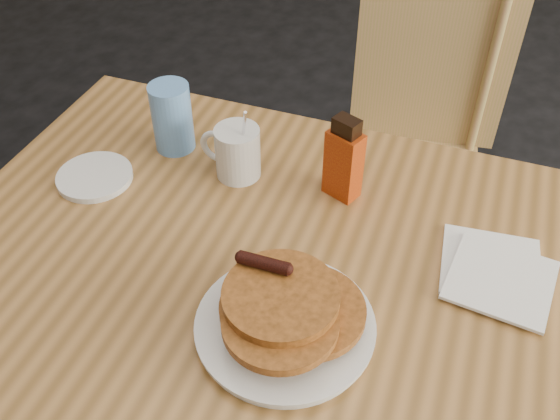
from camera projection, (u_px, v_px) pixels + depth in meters
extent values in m
cube|color=#9E6B38|center=(294.00, 272.00, 1.02)|extent=(1.26, 0.89, 0.04)
cube|color=#AD8051|center=(294.00, 278.00, 1.03)|extent=(1.31, 0.93, 0.02)
cube|color=#AD8051|center=(400.00, 178.00, 1.67)|extent=(0.48, 0.48, 0.04)
cube|color=#AD8051|center=(432.00, 67.00, 1.63)|extent=(0.40, 0.12, 0.44)
cylinder|color=#AD8051|center=(318.00, 257.00, 1.76)|extent=(0.04, 0.04, 0.41)
cylinder|color=#AD8051|center=(458.00, 218.00, 1.88)|extent=(0.04, 0.04, 0.41)
cylinder|color=silver|center=(285.00, 327.00, 0.90)|extent=(0.25, 0.25, 0.02)
cylinder|color=silver|center=(285.00, 324.00, 0.90)|extent=(0.26, 0.26, 0.01)
cylinder|color=#A75A23|center=(275.00, 308.00, 0.91)|extent=(0.16, 0.16, 0.01)
cylinder|color=#A75A23|center=(308.00, 311.00, 0.89)|extent=(0.17, 0.17, 0.01)
cylinder|color=#A75A23|center=(280.00, 322.00, 0.85)|extent=(0.16, 0.16, 0.01)
cylinder|color=#A75A23|center=(281.00, 296.00, 0.87)|extent=(0.17, 0.17, 0.01)
cylinder|color=black|center=(264.00, 263.00, 0.89)|extent=(0.08, 0.03, 0.02)
cylinder|color=silver|center=(238.00, 152.00, 1.14)|extent=(0.08, 0.08, 0.10)
torus|color=silver|center=(217.00, 147.00, 1.16)|extent=(0.07, 0.01, 0.07)
cylinder|color=black|center=(237.00, 134.00, 1.11)|extent=(0.07, 0.07, 0.01)
cylinder|color=silver|center=(243.00, 139.00, 1.12)|extent=(0.04, 0.04, 0.14)
cube|color=maroon|center=(343.00, 165.00, 1.09)|extent=(0.07, 0.06, 0.13)
cube|color=black|center=(347.00, 126.00, 1.04)|extent=(0.05, 0.04, 0.03)
cube|color=white|center=(491.00, 266.00, 1.00)|extent=(0.18, 0.18, 0.01)
cube|color=white|center=(501.00, 280.00, 0.97)|extent=(0.16, 0.16, 0.01)
cylinder|color=#598ED0|center=(172.00, 117.00, 1.19)|extent=(0.10, 0.10, 0.14)
cylinder|color=silver|center=(95.00, 177.00, 1.16)|extent=(0.16, 0.16, 0.01)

